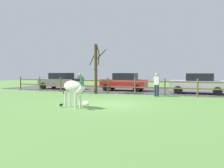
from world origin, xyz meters
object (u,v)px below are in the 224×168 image
parked_car_silver (198,83)px  visitor_left_of_tree (157,84)px  bare_tree (96,67)px  zebra (74,89)px  parked_car_red (124,82)px  crow_on_grass (61,105)px  visitor_right_of_tree (80,82)px  parked_car_grey (61,81)px

parked_car_silver → visitor_left_of_tree: (-2.71, -2.57, 0.06)m
bare_tree → visitor_left_of_tree: 4.98m
zebra → parked_car_red: size_ratio=0.46×
crow_on_grass → parked_car_red: size_ratio=0.05×
zebra → visitor_left_of_tree: visitor_left_of_tree is taller
parked_car_red → visitor_right_of_tree: (-2.64, -3.18, 0.06)m
bare_tree → crow_on_grass: size_ratio=18.10×
bare_tree → parked_car_red: size_ratio=0.97×
bare_tree → parked_car_grey: 5.43m
zebra → parked_car_silver: parked_car_silver is taller
bare_tree → visitor_left_of_tree: bearing=-4.2°
parked_car_silver → zebra: bearing=-123.2°
zebra → bare_tree: bearing=105.9°
parked_car_grey → crow_on_grass: bearing=-55.8°
parked_car_red → visitor_left_of_tree: (3.34, -3.01, 0.06)m
crow_on_grass → visitor_left_of_tree: 7.31m
parked_car_red → zebra: bearing=-87.8°
visitor_right_of_tree → parked_car_grey: bearing=143.2°
bare_tree → zebra: bare_tree is taller
visitor_left_of_tree → visitor_right_of_tree: same height
crow_on_grass → parked_car_grey: bearing=124.2°
bare_tree → visitor_left_of_tree: bare_tree is taller
zebra → parked_car_red: bearing=92.2°
parked_car_red → parked_car_silver: 6.07m
zebra → visitor_left_of_tree: 6.82m
parked_car_grey → visitor_left_of_tree: visitor_left_of_tree is taller
crow_on_grass → visitor_left_of_tree: (3.59, 6.33, 0.78)m
bare_tree → crow_on_grass: (1.24, -6.68, -1.95)m
parked_car_red → parked_car_silver: (6.05, -0.44, 0.00)m
zebra → parked_car_grey: 10.94m
parked_car_red → parked_car_silver: bearing=-4.2°
bare_tree → crow_on_grass: 7.07m
parked_car_red → visitor_left_of_tree: size_ratio=2.46×
bare_tree → parked_car_red: bearing=60.8°
parked_car_silver → parked_car_grey: bearing=-180.0°
parked_car_grey → zebra: bearing=-52.6°
parked_car_red → parked_car_silver: size_ratio=1.00×
parked_car_silver → parked_car_red: bearing=175.8°
zebra → crow_on_grass: size_ratio=8.60×
bare_tree → parked_car_grey: size_ratio=0.97×
zebra → visitor_right_of_tree: (-3.00, 5.96, -0.02)m
visitor_right_of_tree → visitor_left_of_tree: bearing=1.6°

